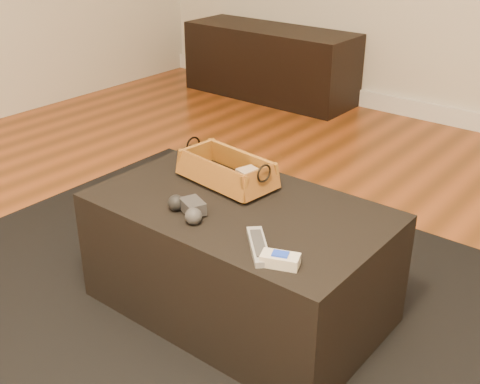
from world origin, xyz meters
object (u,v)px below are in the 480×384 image
Objects in this scene: wicker_basket at (227,172)px; silver_remote at (259,246)px; cream_gadget at (280,260)px; media_cabinet at (270,63)px; ottoman at (239,258)px; game_controller at (188,208)px; tv_remote at (221,177)px.

silver_remote is (0.36, -0.29, -0.03)m from wicker_basket.
silver_remote is 0.10m from cream_gadget.
media_cabinet is 2.95m from silver_remote.
cream_gadget is at bearing -34.17° from ottoman.
game_controller is (-0.08, -0.17, 0.24)m from ottoman.
game_controller is at bearing 175.76° from silver_remote.
game_controller reaches higher than silver_remote.
ottoman is 0.45m from cream_gadget.
game_controller reaches higher than ottoman.
silver_remote is 1.47× the size of cream_gadget.
media_cabinet is 2.51m from tv_remote.
cream_gadget reaches higher than ottoman.
tv_remote is (1.32, -2.12, 0.20)m from media_cabinet.
media_cabinet is 3.03m from cream_gadget.
ottoman is 8.34× the size of cream_gadget.
media_cabinet reaches higher than ottoman.
media_cabinet is 7.46× the size of game_controller.
game_controller is 0.99× the size of silver_remote.
wicker_basket reaches higher than cream_gadget.
game_controller is (0.08, -0.26, 0.00)m from tv_remote.
media_cabinet is at bearing 126.53° from cream_gadget.
tv_remote is 1.60× the size of cream_gadget.
wicker_basket reaches higher than silver_remote.
game_controller is (1.40, -2.38, 0.20)m from media_cabinet.
wicker_basket reaches higher than ottoman.
tv_remote is 0.48m from silver_remote.
ottoman is 0.31m from wicker_basket.
ottoman is 5.70× the size of game_controller.
ottoman is at bearing 145.83° from cream_gadget.
ottoman is 0.30m from tv_remote.
media_cabinet is 10.91× the size of cream_gadget.
cream_gadget is at bearing -7.59° from game_controller.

